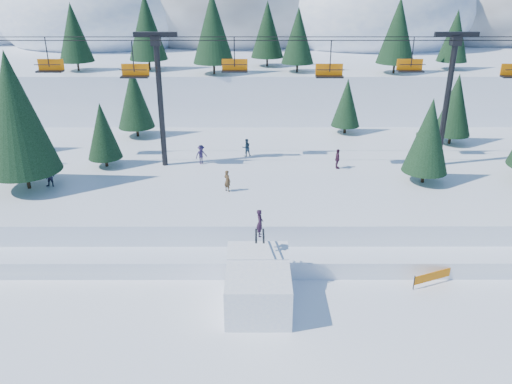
{
  "coord_description": "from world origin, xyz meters",
  "views": [
    {
      "loc": [
        -1.73,
        -19.92,
        16.21
      ],
      "look_at": [
        -1.68,
        6.0,
        5.2
      ],
      "focal_mm": 35.0,
      "sensor_mm": 36.0,
      "label": 1
    }
  ],
  "objects_px": {
    "banner_near": "(434,276)",
    "banner_far": "(439,264)",
    "chairlift": "(297,80)",
    "jump_kicker": "(258,287)"
  },
  "relations": [
    {
      "from": "jump_kicker",
      "to": "banner_near",
      "type": "distance_m",
      "value": 10.38
    },
    {
      "from": "banner_far",
      "to": "chairlift",
      "type": "bearing_deg",
      "value": 122.95
    },
    {
      "from": "jump_kicker",
      "to": "banner_far",
      "type": "xyz_separation_m",
      "value": [
        10.89,
        3.43,
        -0.7
      ]
    },
    {
      "from": "jump_kicker",
      "to": "banner_far",
      "type": "height_order",
      "value": "jump_kicker"
    },
    {
      "from": "jump_kicker",
      "to": "chairlift",
      "type": "bearing_deg",
      "value": 79.08
    },
    {
      "from": "chairlift",
      "to": "banner_far",
      "type": "xyz_separation_m",
      "value": [
        7.89,
        -12.17,
        -8.78
      ]
    },
    {
      "from": "chairlift",
      "to": "jump_kicker",
      "type": "bearing_deg",
      "value": -100.92
    },
    {
      "from": "banner_near",
      "to": "banner_far",
      "type": "distance_m",
      "value": 1.52
    },
    {
      "from": "chairlift",
      "to": "banner_near",
      "type": "height_order",
      "value": "chairlift"
    },
    {
      "from": "chairlift",
      "to": "banner_far",
      "type": "distance_m",
      "value": 16.95
    }
  ]
}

